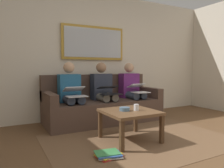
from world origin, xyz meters
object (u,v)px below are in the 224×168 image
object	(u,v)px
framed_mirror	(94,43)
magazine_stack	(109,155)
couch	(102,105)
bowl	(125,109)
laptop_black	(109,90)
laptop_white	(138,88)
laptop_silver	(75,92)
person_middle	(103,90)
cup	(136,107)
person_right	(71,92)
coffee_table	(130,114)
person_left	(132,89)

from	to	relation	value
framed_mirror	magazine_stack	size ratio (longest dim) A/B	4.06
couch	bowl	size ratio (longest dim) A/B	15.14
laptop_black	laptop_white	bearing A→B (deg)	-178.91
couch	bowl	distance (m)	1.23
laptop_silver	bowl	bearing A→B (deg)	115.25
person_middle	laptop_silver	size ratio (longest dim) A/B	3.10
couch	laptop_white	distance (m)	0.78
couch	cup	xyz separation A→B (m)	(0.06, 1.26, 0.17)
laptop_white	couch	bearing A→B (deg)	-25.05
person_right	laptop_white	bearing A→B (deg)	169.79
coffee_table	couch	bearing A→B (deg)	-96.55
person_left	laptop_white	size ratio (longest dim) A/B	2.90
cup	person_left	distance (m)	1.39
magazine_stack	cup	bearing A→B (deg)	-151.31
person_left	laptop_white	world-z (taller)	person_left
person_middle	laptop_white	bearing A→B (deg)	160.20
framed_mirror	laptop_black	bearing A→B (deg)	90.00
cup	person_left	bearing A→B (deg)	-120.39
magazine_stack	coffee_table	bearing A→B (deg)	-144.41
laptop_white	laptop_silver	distance (m)	1.28
coffee_table	laptop_silver	size ratio (longest dim) A/B	1.93
person_middle	laptop_black	world-z (taller)	person_middle
cup	magazine_stack	size ratio (longest dim) A/B	0.27
coffee_table	framed_mirror	bearing A→B (deg)	-94.98
coffee_table	person_middle	world-z (taller)	person_middle
cup	laptop_black	xyz separation A→B (m)	(-0.06, -0.95, 0.15)
cup	framed_mirror	bearing A→B (deg)	-92.10
laptop_black	laptop_silver	xyz separation A→B (m)	(0.64, -0.01, -0.00)
couch	magazine_stack	xyz separation A→B (m)	(0.67, 1.59, -0.28)
cup	laptop_white	xyz separation A→B (m)	(-0.70, -0.96, 0.16)
cup	bowl	size ratio (longest dim) A/B	0.62
couch	cup	world-z (taller)	couch
coffee_table	cup	bearing A→B (deg)	150.34
coffee_table	magazine_stack	distance (m)	0.73
laptop_white	framed_mirror	bearing A→B (deg)	-47.05
coffee_table	laptop_black	distance (m)	0.95
bowl	laptop_silver	size ratio (longest dim) A/B	0.40
cup	magazine_stack	bearing A→B (deg)	28.69
bowl	laptop_black	bearing A→B (deg)	-103.59
person_left	laptop_black	world-z (taller)	person_left
person_right	magazine_stack	bearing A→B (deg)	88.99
framed_mirror	laptop_black	distance (m)	1.16
coffee_table	person_middle	xyz separation A→B (m)	(-0.14, -1.15, 0.23)
person_left	person_middle	bearing A→B (deg)	0.00
laptop_silver	person_right	bearing A→B (deg)	-90.00
coffee_table	laptop_silver	world-z (taller)	laptop_silver
person_middle	laptop_silver	world-z (taller)	person_middle
bowl	person_middle	size ratio (longest dim) A/B	0.13
person_middle	laptop_silver	bearing A→B (deg)	20.08
person_middle	magazine_stack	distance (m)	1.76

